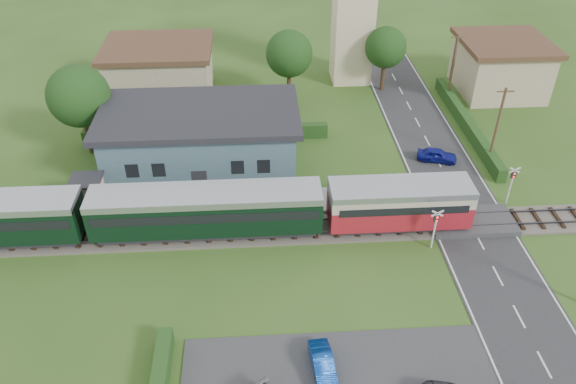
{
  "coord_description": "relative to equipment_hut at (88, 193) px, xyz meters",
  "views": [
    {
      "loc": [
        -5.41,
        -29.24,
        25.87
      ],
      "look_at": [
        -3.31,
        4.0,
        2.05
      ],
      "focal_mm": 35.0,
      "sensor_mm": 36.0,
      "label": 1
    }
  ],
  "objects": [
    {
      "name": "ground",
      "position": [
        18.0,
        -5.2,
        -1.75
      ],
      "size": [
        120.0,
        120.0,
        0.0
      ],
      "primitive_type": "plane",
      "color": "#2D4C19"
    },
    {
      "name": "railway_track",
      "position": [
        18.0,
        -3.2,
        -1.64
      ],
      "size": [
        76.0,
        3.2,
        0.49
      ],
      "color": "#4C443D",
      "rests_on": "ground"
    },
    {
      "name": "road",
      "position": [
        28.0,
        -5.2,
        -1.72
      ],
      "size": [
        6.0,
        70.0,
        0.05
      ],
      "primitive_type": "cube",
      "color": "#28282B",
      "rests_on": "ground"
    },
    {
      "name": "crossing_deck",
      "position": [
        28.0,
        -3.2,
        -1.52
      ],
      "size": [
        6.2,
        3.4,
        0.45
      ],
      "primitive_type": "cube",
      "color": "#333335",
      "rests_on": "ground"
    },
    {
      "name": "platform",
      "position": [
        8.0,
        0.0,
        -1.52
      ],
      "size": [
        30.0,
        3.0,
        0.45
      ],
      "primitive_type": "cube",
      "color": "gray",
      "rests_on": "ground"
    },
    {
      "name": "equipment_hut",
      "position": [
        0.0,
        0.0,
        0.0
      ],
      "size": [
        2.3,
        2.3,
        2.55
      ],
      "color": "beige",
      "rests_on": "platform"
    },
    {
      "name": "station_building",
      "position": [
        8.0,
        5.79,
        0.95
      ],
      "size": [
        16.0,
        9.0,
        5.3
      ],
      "color": "#3F6271",
      "rests_on": "ground"
    },
    {
      "name": "train",
      "position": [
        5.69,
        -3.2,
        0.43
      ],
      "size": [
        43.2,
        2.9,
        3.4
      ],
      "color": "#232328",
      "rests_on": "ground"
    },
    {
      "name": "house_west",
      "position": [
        3.0,
        19.8,
        1.04
      ],
      "size": [
        10.8,
        8.8,
        5.5
      ],
      "color": "tan",
      "rests_on": "ground"
    },
    {
      "name": "house_east",
      "position": [
        38.0,
        18.8,
        1.05
      ],
      "size": [
        8.8,
        8.8,
        5.5
      ],
      "color": "tan",
      "rests_on": "ground"
    },
    {
      "name": "hedge_roadside",
      "position": [
        32.2,
        10.8,
        -1.15
      ],
      "size": [
        0.8,
        18.0,
        1.2
      ],
      "primitive_type": "cube",
      "color": "#193814",
      "rests_on": "ground"
    },
    {
      "name": "hedge_station",
      "position": [
        8.0,
        10.3,
        -1.1
      ],
      "size": [
        22.0,
        0.8,
        1.3
      ],
      "primitive_type": "cube",
      "color": "#193814",
      "rests_on": "ground"
    },
    {
      "name": "tree_a",
      "position": [
        -2.0,
        8.8,
        3.63
      ],
      "size": [
        5.2,
        5.2,
        8.0
      ],
      "color": "#332316",
      "rests_on": "ground"
    },
    {
      "name": "tree_b",
      "position": [
        16.0,
        17.8,
        3.27
      ],
      "size": [
        4.6,
        4.6,
        7.34
      ],
      "color": "#332316",
      "rests_on": "ground"
    },
    {
      "name": "tree_c",
      "position": [
        26.0,
        19.8,
        2.91
      ],
      "size": [
        4.2,
        4.2,
        6.78
      ],
      "color": "#332316",
      "rests_on": "ground"
    },
    {
      "name": "utility_pole_c",
      "position": [
        32.2,
        4.8,
        1.88
      ],
      "size": [
        1.4,
        0.22,
        7.0
      ],
      "color": "#473321",
      "rests_on": "ground"
    },
    {
      "name": "utility_pole_d",
      "position": [
        32.2,
        16.8,
        1.88
      ],
      "size": [
        1.4,
        0.22,
        7.0
      ],
      "color": "#473321",
      "rests_on": "ground"
    },
    {
      "name": "crossing_signal_near",
      "position": [
        24.4,
        -5.61,
        0.39
      ],
      "size": [
        0.84,
        0.28,
        3.28
      ],
      "color": "silver",
      "rests_on": "ground"
    },
    {
      "name": "crossing_signal_far",
      "position": [
        31.6,
        -0.81,
        0.39
      ],
      "size": [
        0.84,
        0.28,
        3.28
      ],
      "color": "silver",
      "rests_on": "ground"
    },
    {
      "name": "streetlamp_west",
      "position": [
        -4.0,
        14.8,
        1.29
      ],
      "size": [
        0.3,
        0.3,
        5.15
      ],
      "color": "#3F3F47",
      "rests_on": "ground"
    },
    {
      "name": "streetlamp_east",
      "position": [
        34.0,
        21.8,
        1.29
      ],
      "size": [
        0.3,
        0.3,
        5.15
      ],
      "color": "#3F3F47",
      "rests_on": "ground"
    },
    {
      "name": "car_on_road",
      "position": [
        27.87,
        5.44,
        -1.13
      ],
      "size": [
        3.55,
        2.2,
        1.13
      ],
      "primitive_type": "imported",
      "rotation": [
        0.0,
        0.0,
        1.29
      ],
      "color": "navy",
      "rests_on": "road"
    },
    {
      "name": "car_park_blue",
      "position": [
        15.68,
        -15.32,
        -1.14
      ],
      "size": [
        1.4,
        3.29,
        1.06
      ],
      "primitive_type": "imported",
      "rotation": [
        0.0,
        0.0,
        0.09
      ],
      "color": "navy",
      "rests_on": "car_park"
    },
    {
      "name": "pedestrian_near",
      "position": [
        13.27,
        -0.32,
        -0.32
      ],
      "size": [
        0.83,
        0.67,
        1.96
      ],
      "primitive_type": "imported",
      "rotation": [
        0.0,
        0.0,
        3.46
      ],
      "color": "gray",
      "rests_on": "platform"
    },
    {
      "name": "pedestrian_far",
      "position": [
        2.82,
        0.08,
        -0.52
      ],
      "size": [
        0.73,
        0.86,
        1.56
      ],
      "primitive_type": "imported",
      "rotation": [
        0.0,
        0.0,
        1.37
      ],
      "color": "gray",
      "rests_on": "platform"
    }
  ]
}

